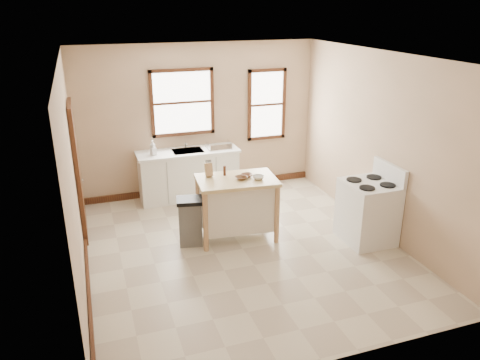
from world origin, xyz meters
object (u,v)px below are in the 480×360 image
at_px(pepper_grinder, 225,171).
at_px(soap_bottle_b, 153,150).
at_px(kitchen_island, 237,208).
at_px(dish_rack, 219,146).
at_px(knife_block, 209,170).
at_px(bowl_c, 258,177).
at_px(soap_bottle_a, 153,147).
at_px(trash_bin, 190,221).
at_px(bowl_b, 247,175).
at_px(gas_stove, 368,204).
at_px(bowl_a, 241,178).

bearing_deg(pepper_grinder, soap_bottle_b, 118.89).
bearing_deg(kitchen_island, dish_rack, 87.23).
bearing_deg(dish_rack, knife_block, -95.62).
xyz_separation_m(knife_block, bowl_c, (0.67, -0.36, -0.07)).
bearing_deg(pepper_grinder, dish_rack, 76.70).
bearing_deg(soap_bottle_a, dish_rack, 22.15).
relative_size(dish_rack, trash_bin, 0.59).
height_order(knife_block, pepper_grinder, knife_block).
xyz_separation_m(kitchen_island, trash_bin, (-0.73, 0.01, -0.12)).
height_order(soap_bottle_a, pepper_grinder, soap_bottle_a).
bearing_deg(knife_block, trash_bin, -150.54).
xyz_separation_m(kitchen_island, bowl_b, (0.18, 0.03, 0.51)).
bearing_deg(dish_rack, bowl_c, -71.81).
relative_size(trash_bin, gas_stove, 0.61).
bearing_deg(trash_bin, dish_rack, 71.86).
bearing_deg(dish_rack, soap_bottle_a, -164.82).
xyz_separation_m(soap_bottle_a, pepper_grinder, (0.84, -1.57, -0.00)).
relative_size(pepper_grinder, bowl_b, 0.88).
xyz_separation_m(kitchen_island, pepper_grinder, (-0.13, 0.20, 0.56)).
distance_m(dish_rack, bowl_b, 1.72).
distance_m(trash_bin, gas_stove, 2.70).
distance_m(bowl_c, gas_stove, 1.71).
bearing_deg(bowl_a, soap_bottle_a, 119.65).
distance_m(dish_rack, pepper_grinder, 1.59).
height_order(dish_rack, kitchen_island, dish_rack).
xyz_separation_m(knife_block, trash_bin, (-0.36, -0.22, -0.70)).
relative_size(knife_block, trash_bin, 0.27).
bearing_deg(kitchen_island, trash_bin, -176.09).
relative_size(kitchen_island, gas_stove, 0.98).
bearing_deg(trash_bin, bowl_a, 7.00).
bearing_deg(bowl_c, knife_block, 151.82).
bearing_deg(gas_stove, knife_block, 156.23).
bearing_deg(knife_block, pepper_grinder, -11.09).
bearing_deg(kitchen_island, bowl_c, -17.37).
bearing_deg(soap_bottle_a, kitchen_island, -37.97).
xyz_separation_m(pepper_grinder, trash_bin, (-0.60, -0.18, -0.68)).
relative_size(bowl_b, trash_bin, 0.23).
height_order(dish_rack, pepper_grinder, pepper_grinder).
bearing_deg(kitchen_island, bowl_b, 14.71).
distance_m(bowl_a, bowl_b, 0.14).
relative_size(soap_bottle_a, bowl_c, 1.50).
height_order(bowl_a, bowl_b, bowl_a).
height_order(soap_bottle_b, trash_bin, soap_bottle_b).
distance_m(kitchen_island, bowl_b, 0.54).
bearing_deg(soap_bottle_a, bowl_b, -33.33).
relative_size(kitchen_island, pepper_grinder, 7.93).
height_order(trash_bin, gas_stove, gas_stove).
relative_size(dish_rack, bowl_c, 2.52).
height_order(pepper_grinder, bowl_a, pepper_grinder).
xyz_separation_m(bowl_b, gas_stove, (1.67, -0.77, -0.39)).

